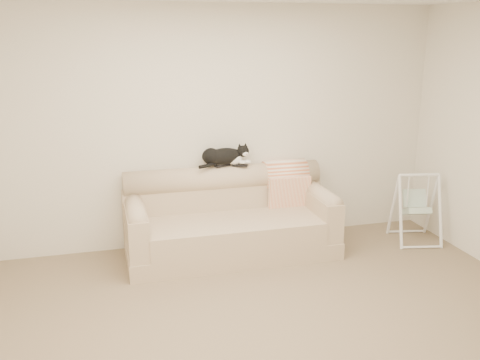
# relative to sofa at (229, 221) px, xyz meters

# --- Properties ---
(ground_plane) EXTENTS (5.00, 5.00, 0.00)m
(ground_plane) POSITION_rel_sofa_xyz_m (-0.04, -1.62, -0.35)
(ground_plane) COLOR brown
(ground_plane) RESTS_ON ground
(room_shell) EXTENTS (5.04, 4.04, 2.60)m
(room_shell) POSITION_rel_sofa_xyz_m (-0.04, -1.62, 1.18)
(room_shell) COLOR beige
(room_shell) RESTS_ON ground
(sofa) EXTENTS (2.20, 0.93, 0.90)m
(sofa) POSITION_rel_sofa_xyz_m (0.00, 0.00, 0.00)
(sofa) COLOR tan
(sofa) RESTS_ON ground
(remote_a) EXTENTS (0.19, 0.11, 0.03)m
(remote_a) POSITION_rel_sofa_xyz_m (-0.01, 0.24, 0.56)
(remote_a) COLOR black
(remote_a) RESTS_ON sofa
(remote_b) EXTENTS (0.17, 0.12, 0.02)m
(remote_b) POSITION_rel_sofa_xyz_m (0.17, 0.20, 0.56)
(remote_b) COLOR black
(remote_b) RESTS_ON sofa
(tuxedo_cat) EXTENTS (0.60, 0.29, 0.24)m
(tuxedo_cat) POSITION_rel_sofa_xyz_m (0.00, 0.24, 0.66)
(tuxedo_cat) COLOR black
(tuxedo_cat) RESTS_ON sofa
(throw_blanket) EXTENTS (0.48, 0.38, 0.58)m
(throw_blanket) POSITION_rel_sofa_xyz_m (0.71, 0.23, 0.37)
(throw_blanket) COLOR #DE6F3E
(throw_blanket) RESTS_ON sofa
(baby_swing) EXTENTS (0.58, 0.60, 0.80)m
(baby_swing) POSITION_rel_sofa_xyz_m (2.11, -0.23, 0.05)
(baby_swing) COLOR white
(baby_swing) RESTS_ON ground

